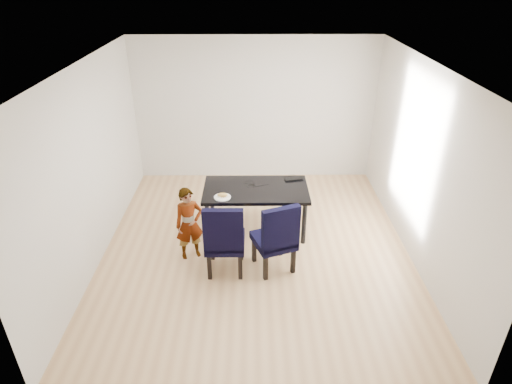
{
  "coord_description": "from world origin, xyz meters",
  "views": [
    {
      "loc": [
        -0.05,
        -5.27,
        3.8
      ],
      "look_at": [
        0.0,
        0.2,
        0.85
      ],
      "focal_mm": 30.0,
      "sensor_mm": 36.0,
      "label": 1
    }
  ],
  "objects_px": {
    "laptop": "(293,177)",
    "plate": "(222,197)",
    "chair_right": "(274,235)",
    "child": "(189,224)",
    "dining_table": "(256,210)",
    "chair_left": "(225,236)"
  },
  "relations": [
    {
      "from": "child",
      "to": "chair_left",
      "type": "bearing_deg",
      "value": -52.93
    },
    {
      "from": "dining_table",
      "to": "laptop",
      "type": "relative_size",
      "value": 5.33
    },
    {
      "from": "dining_table",
      "to": "chair_right",
      "type": "height_order",
      "value": "chair_right"
    },
    {
      "from": "dining_table",
      "to": "child",
      "type": "relative_size",
      "value": 1.46
    },
    {
      "from": "dining_table",
      "to": "laptop",
      "type": "distance_m",
      "value": 0.79
    },
    {
      "from": "chair_left",
      "to": "child",
      "type": "distance_m",
      "value": 0.6
    },
    {
      "from": "chair_left",
      "to": "chair_right",
      "type": "bearing_deg",
      "value": 3.53
    },
    {
      "from": "dining_table",
      "to": "laptop",
      "type": "xyz_separation_m",
      "value": [
        0.6,
        0.35,
        0.39
      ]
    },
    {
      "from": "plate",
      "to": "chair_left",
      "type": "bearing_deg",
      "value": -84.36
    },
    {
      "from": "chair_right",
      "to": "child",
      "type": "relative_size",
      "value": 0.98
    },
    {
      "from": "chair_left",
      "to": "child",
      "type": "xyz_separation_m",
      "value": [
        -0.52,
        0.31,
        0.0
      ]
    },
    {
      "from": "laptop",
      "to": "plate",
      "type": "bearing_deg",
      "value": 17.9
    },
    {
      "from": "laptop",
      "to": "child",
      "type": "bearing_deg",
      "value": 21.43
    },
    {
      "from": "plate",
      "to": "laptop",
      "type": "height_order",
      "value": "laptop"
    },
    {
      "from": "chair_right",
      "to": "dining_table",
      "type": "bearing_deg",
      "value": 83.36
    },
    {
      "from": "chair_right",
      "to": "child",
      "type": "height_order",
      "value": "child"
    },
    {
      "from": "plate",
      "to": "laptop",
      "type": "xyz_separation_m",
      "value": [
        1.09,
        0.63,
        0.0
      ]
    },
    {
      "from": "plate",
      "to": "laptop",
      "type": "bearing_deg",
      "value": 30.0
    },
    {
      "from": "dining_table",
      "to": "plate",
      "type": "relative_size",
      "value": 6.46
    },
    {
      "from": "chair_left",
      "to": "chair_right",
      "type": "xyz_separation_m",
      "value": [
        0.66,
        0.04,
        -0.01
      ]
    },
    {
      "from": "child",
      "to": "laptop",
      "type": "distance_m",
      "value": 1.86
    },
    {
      "from": "dining_table",
      "to": "chair_right",
      "type": "xyz_separation_m",
      "value": [
        0.24,
        -0.95,
        0.16
      ]
    }
  ]
}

